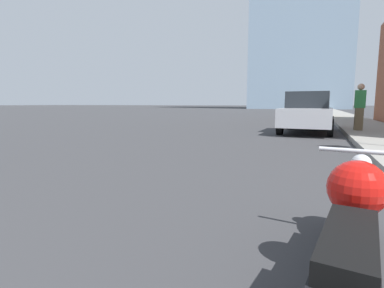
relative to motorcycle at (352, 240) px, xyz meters
The scene contains 6 objects.
sidewalk 36.12m from the motorcycle, 86.75° to the left, with size 2.41×240.00×0.15m.
motorcycle is the anchor object (origin of this frame).
parked_car_silver 11.04m from the motorcycle, 92.41° to the left, with size 2.06×4.56×1.60m.
parked_car_yellow 24.02m from the motorcycle, 91.06° to the left, with size 2.18×3.99×1.62m.
parked_car_white 36.42m from the motorcycle, 90.55° to the left, with size 1.98×4.54×1.58m.
pedestrian 11.14m from the motorcycle, 83.09° to the left, with size 0.36×0.24×1.74m.
Camera 1 is at (3.57, 2.15, 1.15)m, focal length 28.00 mm.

